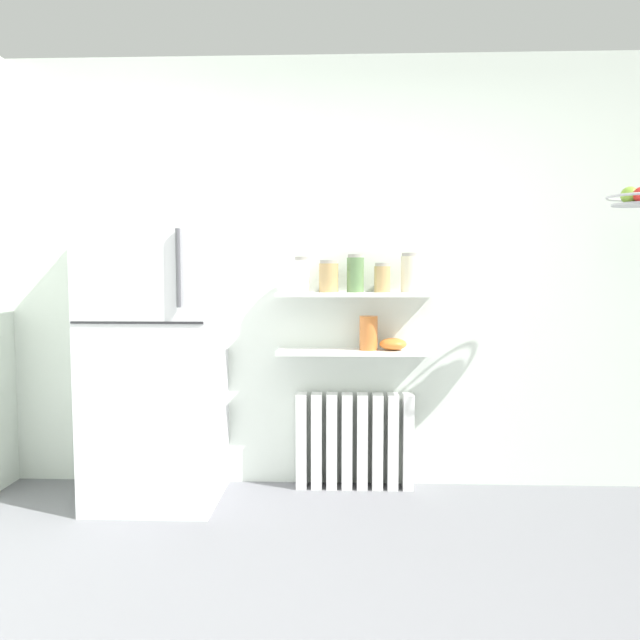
{
  "coord_description": "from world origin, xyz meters",
  "views": [
    {
      "loc": [
        -0.15,
        -1.68,
        1.3
      ],
      "look_at": [
        -0.27,
        1.6,
        1.05
      ],
      "focal_mm": 33.88,
      "sensor_mm": 36.0,
      "label": 1
    }
  ],
  "objects_px": {
    "storage_jar_1": "(329,276)",
    "vase": "(369,333)",
    "storage_jar_3": "(382,278)",
    "hanging_fruit_basket": "(637,197)",
    "storage_jar_4": "(409,273)",
    "shelf_bowl": "(393,344)",
    "storage_jar_0": "(302,275)",
    "radiator": "(355,441)",
    "storage_jar_2": "(355,274)",
    "refrigerator": "(156,347)"
  },
  "relations": [
    {
      "from": "radiator",
      "to": "storage_jar_4",
      "type": "bearing_deg",
      "value": -5.43
    },
    {
      "from": "refrigerator",
      "to": "storage_jar_1",
      "type": "xyz_separation_m",
      "value": [
        0.98,
        0.2,
        0.4
      ]
    },
    {
      "from": "radiator",
      "to": "storage_jar_0",
      "type": "distance_m",
      "value": 1.06
    },
    {
      "from": "storage_jar_4",
      "to": "shelf_bowl",
      "type": "bearing_deg",
      "value": 180.0
    },
    {
      "from": "storage_jar_2",
      "to": "vase",
      "type": "bearing_deg",
      "value": 0.0
    },
    {
      "from": "refrigerator",
      "to": "radiator",
      "type": "bearing_deg",
      "value": 11.47
    },
    {
      "from": "storage_jar_1",
      "to": "storage_jar_2",
      "type": "bearing_deg",
      "value": 0.0
    },
    {
      "from": "storage_jar_3",
      "to": "vase",
      "type": "distance_m",
      "value": 0.34
    },
    {
      "from": "storage_jar_4",
      "to": "refrigerator",
      "type": "bearing_deg",
      "value": -172.14
    },
    {
      "from": "storage_jar_1",
      "to": "storage_jar_4",
      "type": "bearing_deg",
      "value": 0.0
    },
    {
      "from": "storage_jar_4",
      "to": "hanging_fruit_basket",
      "type": "height_order",
      "value": "hanging_fruit_basket"
    },
    {
      "from": "shelf_bowl",
      "to": "storage_jar_4",
      "type": "bearing_deg",
      "value": 0.0
    },
    {
      "from": "shelf_bowl",
      "to": "hanging_fruit_basket",
      "type": "relative_size",
      "value": 0.54
    },
    {
      "from": "storage_jar_1",
      "to": "shelf_bowl",
      "type": "distance_m",
      "value": 0.55
    },
    {
      "from": "refrigerator",
      "to": "hanging_fruit_basket",
      "type": "xyz_separation_m",
      "value": [
        2.59,
        -0.14,
        0.81
      ]
    },
    {
      "from": "storage_jar_1",
      "to": "hanging_fruit_basket",
      "type": "xyz_separation_m",
      "value": [
        1.61,
        -0.34,
        0.41
      ]
    },
    {
      "from": "vase",
      "to": "storage_jar_4",
      "type": "bearing_deg",
      "value": 0.0
    },
    {
      "from": "storage_jar_0",
      "to": "storage_jar_3",
      "type": "bearing_deg",
      "value": 0.0
    },
    {
      "from": "refrigerator",
      "to": "shelf_bowl",
      "type": "xyz_separation_m",
      "value": [
        1.36,
        0.2,
        -0.0
      ]
    },
    {
      "from": "storage_jar_2",
      "to": "storage_jar_3",
      "type": "height_order",
      "value": "storage_jar_2"
    },
    {
      "from": "storage_jar_0",
      "to": "storage_jar_1",
      "type": "distance_m",
      "value": 0.16
    },
    {
      "from": "hanging_fruit_basket",
      "to": "storage_jar_2",
      "type": "bearing_deg",
      "value": 166.99
    },
    {
      "from": "radiator",
      "to": "storage_jar_1",
      "type": "bearing_deg",
      "value": -169.23
    },
    {
      "from": "refrigerator",
      "to": "storage_jar_4",
      "type": "relative_size",
      "value": 7.66
    },
    {
      "from": "refrigerator",
      "to": "storage_jar_3",
      "type": "xyz_separation_m",
      "value": [
        1.29,
        0.2,
        0.39
      ]
    },
    {
      "from": "storage_jar_1",
      "to": "vase",
      "type": "height_order",
      "value": "storage_jar_1"
    },
    {
      "from": "radiator",
      "to": "shelf_bowl",
      "type": "xyz_separation_m",
      "value": [
        0.22,
        -0.03,
        0.6
      ]
    },
    {
      "from": "shelf_bowl",
      "to": "refrigerator",
      "type": "bearing_deg",
      "value": -171.62
    },
    {
      "from": "storage_jar_1",
      "to": "hanging_fruit_basket",
      "type": "distance_m",
      "value": 1.7
    },
    {
      "from": "refrigerator",
      "to": "storage_jar_0",
      "type": "distance_m",
      "value": 0.94
    },
    {
      "from": "storage_jar_0",
      "to": "storage_jar_3",
      "type": "distance_m",
      "value": 0.47
    },
    {
      "from": "storage_jar_1",
      "to": "storage_jar_4",
      "type": "xyz_separation_m",
      "value": [
        0.47,
        0.0,
        0.02
      ]
    },
    {
      "from": "refrigerator",
      "to": "radiator",
      "type": "height_order",
      "value": "refrigerator"
    },
    {
      "from": "refrigerator",
      "to": "shelf_bowl",
      "type": "bearing_deg",
      "value": 8.38
    },
    {
      "from": "storage_jar_3",
      "to": "hanging_fruit_basket",
      "type": "distance_m",
      "value": 1.4
    },
    {
      "from": "shelf_bowl",
      "to": "hanging_fruit_basket",
      "type": "distance_m",
      "value": 1.51
    },
    {
      "from": "refrigerator",
      "to": "storage_jar_2",
      "type": "bearing_deg",
      "value": 10.0
    },
    {
      "from": "storage_jar_4",
      "to": "storage_jar_1",
      "type": "bearing_deg",
      "value": 180.0
    },
    {
      "from": "radiator",
      "to": "shelf_bowl",
      "type": "height_order",
      "value": "shelf_bowl"
    },
    {
      "from": "vase",
      "to": "hanging_fruit_basket",
      "type": "bearing_deg",
      "value": -13.73
    },
    {
      "from": "storage_jar_1",
      "to": "storage_jar_4",
      "type": "height_order",
      "value": "storage_jar_4"
    },
    {
      "from": "refrigerator",
      "to": "storage_jar_4",
      "type": "height_order",
      "value": "refrigerator"
    },
    {
      "from": "storage_jar_0",
      "to": "storage_jar_2",
      "type": "xyz_separation_m",
      "value": [
        0.32,
        0.0,
        0.01
      ]
    },
    {
      "from": "refrigerator",
      "to": "storage_jar_2",
      "type": "distance_m",
      "value": 1.23
    },
    {
      "from": "radiator",
      "to": "storage_jar_1",
      "type": "relative_size",
      "value": 3.75
    },
    {
      "from": "radiator",
      "to": "storage_jar_0",
      "type": "xyz_separation_m",
      "value": [
        -0.32,
        -0.03,
        1.01
      ]
    },
    {
      "from": "refrigerator",
      "to": "hanging_fruit_basket",
      "type": "height_order",
      "value": "refrigerator"
    },
    {
      "from": "refrigerator",
      "to": "hanging_fruit_basket",
      "type": "distance_m",
      "value": 2.72
    },
    {
      "from": "storage_jar_4",
      "to": "vase",
      "type": "bearing_deg",
      "value": 180.0
    },
    {
      "from": "refrigerator",
      "to": "vase",
      "type": "relative_size",
      "value": 8.74
    }
  ]
}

